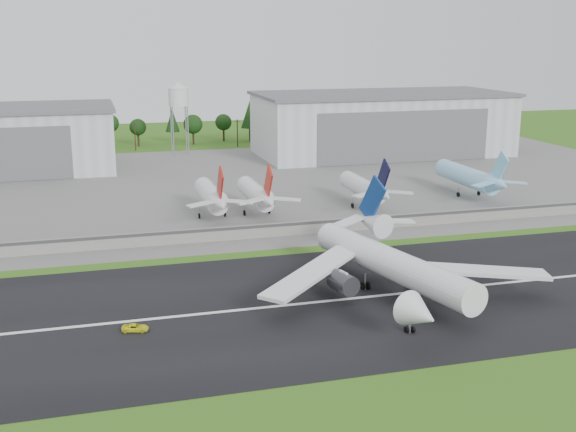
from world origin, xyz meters
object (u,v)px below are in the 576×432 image
object	(u,v)px
parked_jet_red_b	(258,195)
parked_jet_skyblue	(472,177)
parked_jet_red_a	(213,197)
parked_jet_navy	(366,188)
main_airliner	(392,271)
ground_vehicle	(135,328)

from	to	relation	value
parked_jet_red_b	parked_jet_skyblue	distance (m)	67.67
parked_jet_red_a	parked_jet_red_b	world-z (taller)	parked_jet_red_a
parked_jet_red_a	parked_jet_navy	world-z (taller)	parked_jet_red_a
parked_jet_red_a	parked_jet_skyblue	world-z (taller)	parked_jet_skyblue
parked_jet_red_a	parked_jet_navy	size ratio (longest dim) A/B	1.00
parked_jet_skyblue	parked_jet_red_b	bearing A→B (deg)	-175.72
parked_jet_red_a	main_airliner	bearing A→B (deg)	-71.55
ground_vehicle	parked_jet_navy	world-z (taller)	parked_jet_navy
parked_jet_navy	parked_jet_skyblue	size ratio (longest dim) A/B	0.84
parked_jet_skyblue	ground_vehicle	bearing A→B (deg)	-144.14
main_airliner	parked_jet_navy	bearing A→B (deg)	-121.41
main_airliner	ground_vehicle	xyz separation A→B (m)	(-47.83, -4.16, -4.18)
ground_vehicle	parked_jet_navy	bearing A→B (deg)	-31.95
ground_vehicle	main_airliner	bearing A→B (deg)	-72.73
parked_jet_navy	parked_jet_red_b	bearing A→B (deg)	179.99
main_airliner	parked_jet_skyblue	distance (m)	92.15
parked_jet_red_b	parked_jet_skyblue	world-z (taller)	parked_jet_skyblue
ground_vehicle	parked_jet_navy	distance (m)	99.38
main_airliner	ground_vehicle	bearing A→B (deg)	-8.71
parked_jet_navy	parked_jet_skyblue	world-z (taller)	parked_jet_skyblue
parked_jet_red_a	parked_jet_skyblue	xyz separation A→B (m)	(79.84, 5.03, 0.11)
main_airliner	parked_jet_red_b	world-z (taller)	main_airliner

